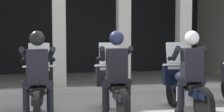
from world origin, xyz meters
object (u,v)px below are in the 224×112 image
object	(u,v)px
police_officer_left	(38,68)
police_officer_right	(191,66)
motorcycle_right	(184,87)
motorcycle_center	(113,89)
police_officer_center	(116,67)
motorcycle_left	(39,91)

from	to	relation	value
police_officer_left	police_officer_right	world-z (taller)	same
motorcycle_right	police_officer_left	bearing A→B (deg)	-174.56
motorcycle_center	police_officer_right	size ratio (longest dim) A/B	1.29
police_officer_right	motorcycle_center	bearing A→B (deg)	166.87
police_officer_right	police_officer_center	bearing A→B (deg)	178.36
police_officer_left	police_officer_right	bearing A→B (deg)	0.89
police_officer_left	police_officer_center	xyz separation A→B (m)	(1.37, -0.05, 0.00)
police_officer_center	motorcycle_center	bearing A→B (deg)	89.95
motorcycle_left	police_officer_left	bearing A→B (deg)	-86.08
police_officer_center	motorcycle_left	bearing A→B (deg)	166.43
police_officer_left	motorcycle_left	bearing A→B (deg)	93.92
police_officer_left	police_officer_right	size ratio (longest dim) A/B	1.00
police_officer_left	motorcycle_right	size ratio (longest dim) A/B	0.78
motorcycle_left	motorcycle_right	size ratio (longest dim) A/B	1.00
motorcycle_left	police_officer_center	world-z (taller)	police_officer_center
motorcycle_center	motorcycle_right	world-z (taller)	same
police_officer_left	motorcycle_center	distance (m)	1.45
motorcycle_right	police_officer_right	xyz separation A→B (m)	(-0.00, -0.28, 0.44)
police_officer_left	motorcycle_right	xyz separation A→B (m)	(2.73, 0.13, -0.44)
motorcycle_right	police_officer_right	world-z (taller)	police_officer_right
motorcycle_center	motorcycle_right	bearing A→B (deg)	-4.21
motorcycle_left	motorcycle_right	bearing A→B (deg)	0.89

